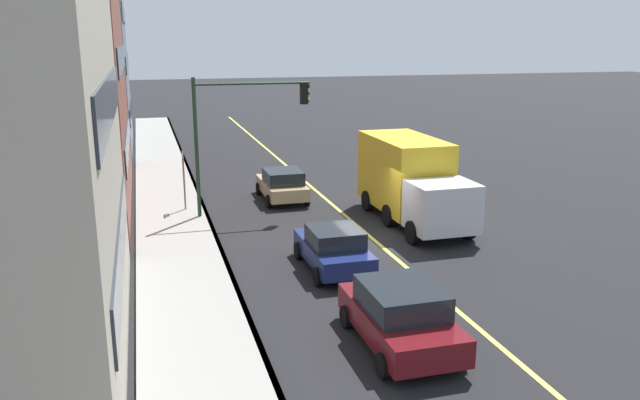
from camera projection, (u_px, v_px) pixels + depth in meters
ground at (373, 239)px, 24.25m from camera, size 200.00×200.00×0.00m
sidewalk_slab at (180, 254)px, 22.31m from camera, size 80.00×3.03×0.15m
curb_edge at (221, 251)px, 22.69m from camera, size 80.00×0.16×0.15m
lane_stripe_center at (373, 239)px, 24.25m from camera, size 80.00×0.16×0.01m
building_glass_right at (29, 13)px, 40.89m from camera, size 12.88×11.71×18.14m
car_tan at (282, 184)px, 29.85m from camera, size 3.91×1.98×1.49m
car_navy at (334, 248)px, 20.86m from camera, size 3.85×1.95×1.48m
car_maroon at (400, 315)px, 15.65m from camera, size 4.09×2.12×1.62m
truck_yellow at (411, 179)px, 26.24m from camera, size 7.18×2.59×3.43m
traffic_light_mast at (241, 121)px, 26.30m from camera, size 0.28×4.96×5.96m
street_sign_post at (184, 176)px, 27.52m from camera, size 0.60×0.08×2.76m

